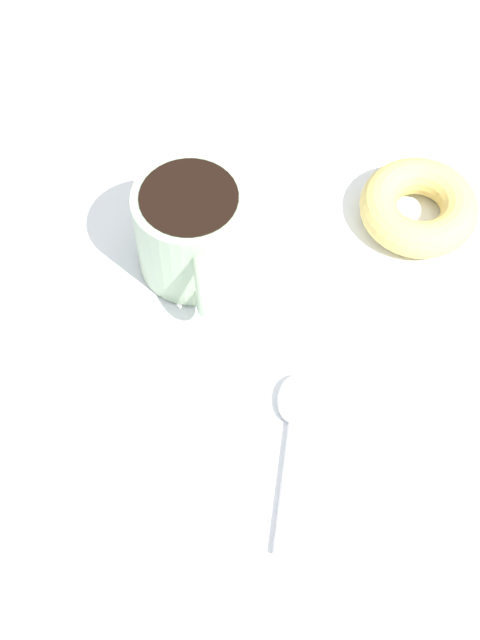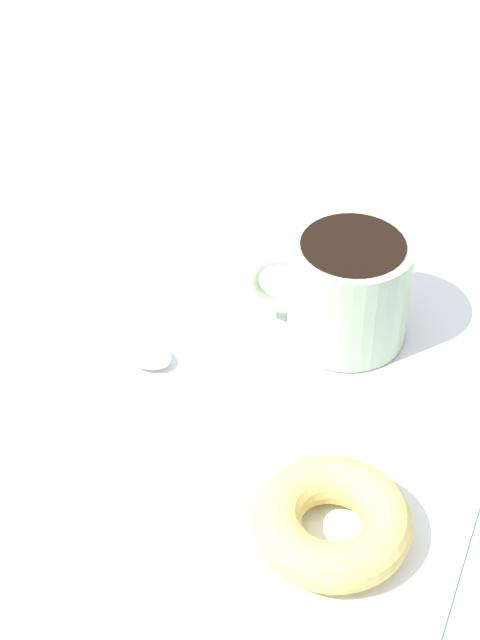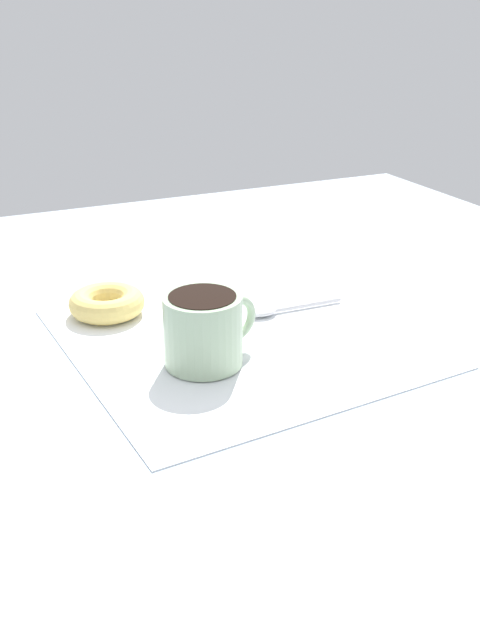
# 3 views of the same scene
# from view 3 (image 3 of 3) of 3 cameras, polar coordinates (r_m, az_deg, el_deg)

# --- Properties ---
(ground_plane) EXTENTS (1.20, 1.20, 0.02)m
(ground_plane) POSITION_cam_3_polar(r_m,az_deg,el_deg) (0.80, 1.14, -1.91)
(ground_plane) COLOR #99A8B7
(napkin) EXTENTS (0.38, 0.38, 0.00)m
(napkin) POSITION_cam_3_polar(r_m,az_deg,el_deg) (0.78, 0.00, -1.43)
(napkin) COLOR white
(napkin) RESTS_ON ground_plane
(coffee_cup) EXTENTS (0.11, 0.08, 0.07)m
(coffee_cup) POSITION_cam_3_polar(r_m,az_deg,el_deg) (0.71, -2.85, -0.67)
(coffee_cup) COLOR #9EB793
(coffee_cup) RESTS_ON napkin
(donut) EXTENTS (0.09, 0.09, 0.03)m
(donut) POSITION_cam_3_polar(r_m,az_deg,el_deg) (0.85, -10.60, 1.37)
(donut) COLOR #E5C66B
(donut) RESTS_ON napkin
(spoon) EXTENTS (0.12, 0.03, 0.01)m
(spoon) POSITION_cam_3_polar(r_m,az_deg,el_deg) (0.84, 2.75, 0.83)
(spoon) COLOR silver
(spoon) RESTS_ON napkin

